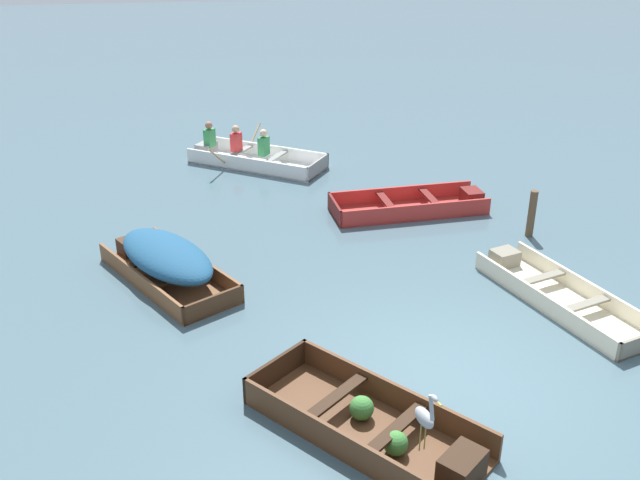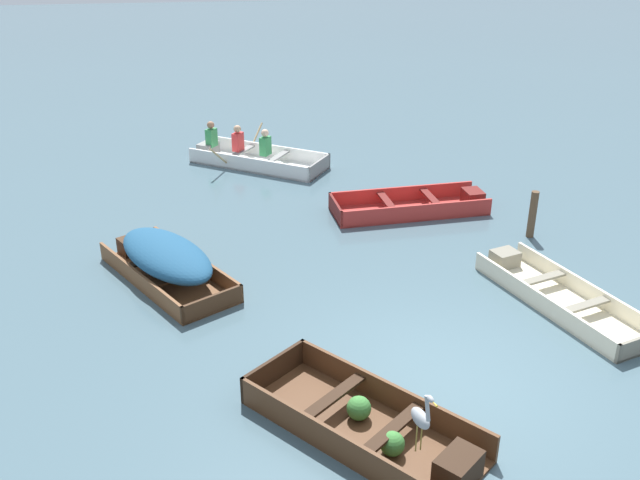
% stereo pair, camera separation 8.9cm
% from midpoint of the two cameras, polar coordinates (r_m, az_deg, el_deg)
% --- Properties ---
extents(ground_plane, '(80.00, 80.00, 0.00)m').
position_cam_midpoint_polar(ground_plane, '(9.75, 9.41, -11.19)').
color(ground_plane, '#47606B').
extents(dinghy_dark_varnish_foreground, '(2.85, 3.01, 0.39)m').
position_cam_midpoint_polar(dinghy_dark_varnish_foreground, '(8.74, 4.16, -14.70)').
color(dinghy_dark_varnish_foreground, '#4C2D19').
rests_on(dinghy_dark_varnish_foreground, ground).
extents(skiff_cream_near_moored, '(1.90, 3.30, 0.31)m').
position_cam_midpoint_polar(skiff_cream_near_moored, '(11.99, 18.18, -4.11)').
color(skiff_cream_near_moored, beige).
rests_on(skiff_cream_near_moored, ground).
extents(skiff_wooden_brown_mid_moored, '(2.45, 3.04, 0.70)m').
position_cam_midpoint_polar(skiff_wooden_brown_mid_moored, '(12.12, -12.42, -1.49)').
color(skiff_wooden_brown_mid_moored, brown).
rests_on(skiff_wooden_brown_mid_moored, ground).
extents(skiff_red_far_moored, '(3.21, 1.30, 0.35)m').
position_cam_midpoint_polar(skiff_red_far_moored, '(14.75, 7.40, 2.76)').
color(skiff_red_far_moored, '#AD2D28').
rests_on(skiff_red_far_moored, ground).
extents(rowboat_white_with_crew, '(3.34, 2.74, 0.92)m').
position_cam_midpoint_polar(rowboat_white_with_crew, '(17.38, -5.86, 6.72)').
color(rowboat_white_with_crew, white).
rests_on(rowboat_white_with_crew, ground).
extents(heron_on_dinghy, '(0.22, 0.46, 0.84)m').
position_cam_midpoint_polar(heron_on_dinghy, '(7.82, 8.07, -13.81)').
color(heron_on_dinghy, olive).
rests_on(heron_on_dinghy, dinghy_dark_varnish_foreground).
extents(mooring_post, '(0.14, 0.14, 0.91)m').
position_cam_midpoint_polar(mooring_post, '(13.95, 16.40, 2.03)').
color(mooring_post, brown).
rests_on(mooring_post, ground).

